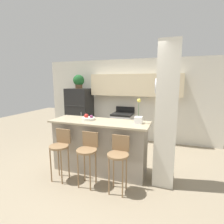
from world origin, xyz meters
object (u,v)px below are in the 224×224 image
(bar_stool_mid, at_px, (88,151))
(potted_plant_on_fridge, at_px, (79,81))
(bar_stool_right, at_px, (119,155))
(fruit_bowl, at_px, (89,118))
(orchid_vase, at_px, (138,118))
(bar_stool_left, at_px, (60,147))
(refrigerator, at_px, (80,113))
(stove_range, at_px, (123,127))

(bar_stool_mid, relative_size, potted_plant_on_fridge, 2.21)
(bar_stool_right, height_order, fruit_bowl, fruit_bowl)
(potted_plant_on_fridge, xyz_separation_m, orchid_vase, (2.31, -1.81, -0.69))
(bar_stool_left, height_order, bar_stool_right, same)
(refrigerator, distance_m, stove_range, 1.52)
(bar_stool_mid, xyz_separation_m, orchid_vase, (0.79, 0.60, 0.54))
(potted_plant_on_fridge, bearing_deg, bar_stool_right, -48.82)
(potted_plant_on_fridge, height_order, orchid_vase, potted_plant_on_fridge)
(bar_stool_left, xyz_separation_m, orchid_vase, (1.37, 0.60, 0.54))
(bar_stool_left, distance_m, bar_stool_mid, 0.58)
(refrigerator, bearing_deg, bar_stool_right, -48.82)
(stove_range, distance_m, bar_stool_mid, 2.44)
(bar_stool_left, xyz_separation_m, fruit_bowl, (0.32, 0.56, 0.47))
(bar_stool_left, distance_m, orchid_vase, 1.59)
(bar_stool_left, relative_size, orchid_vase, 2.05)
(potted_plant_on_fridge, bearing_deg, fruit_bowl, -55.48)
(fruit_bowl, bearing_deg, bar_stool_left, -119.98)
(orchid_vase, bearing_deg, refrigerator, 142.01)
(fruit_bowl, bearing_deg, orchid_vase, 2.24)
(bar_stool_left, bearing_deg, refrigerator, 111.45)
(bar_stool_mid, xyz_separation_m, potted_plant_on_fridge, (-1.53, 2.41, 1.23))
(orchid_vase, bearing_deg, fruit_bowl, -177.76)
(refrigerator, bearing_deg, bar_stool_left, -68.55)
(bar_stool_left, xyz_separation_m, potted_plant_on_fridge, (-0.95, 2.41, 1.23))
(bar_stool_left, relative_size, potted_plant_on_fridge, 2.21)
(fruit_bowl, bearing_deg, bar_stool_mid, -65.48)
(bar_stool_left, bearing_deg, bar_stool_right, 0.00)
(refrigerator, xyz_separation_m, fruit_bowl, (1.27, -1.85, 0.30))
(refrigerator, height_order, bar_stool_left, refrigerator)
(orchid_vase, distance_m, fruit_bowl, 1.05)
(refrigerator, height_order, bar_stool_right, refrigerator)
(stove_range, distance_m, bar_stool_right, 2.52)
(fruit_bowl, bearing_deg, stove_range, 83.61)
(refrigerator, distance_m, potted_plant_on_fridge, 1.06)
(bar_stool_right, distance_m, fruit_bowl, 1.11)
(bar_stool_right, xyz_separation_m, potted_plant_on_fridge, (-2.11, 2.41, 1.23))
(refrigerator, xyz_separation_m, bar_stool_left, (0.95, -2.41, -0.17))
(bar_stool_left, distance_m, fruit_bowl, 0.80)
(stove_range, xyz_separation_m, bar_stool_left, (-0.53, -2.43, 0.19))
(stove_range, distance_m, fruit_bowl, 2.00)
(bar_stool_left, height_order, fruit_bowl, fruit_bowl)
(fruit_bowl, bearing_deg, bar_stool_right, -33.88)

